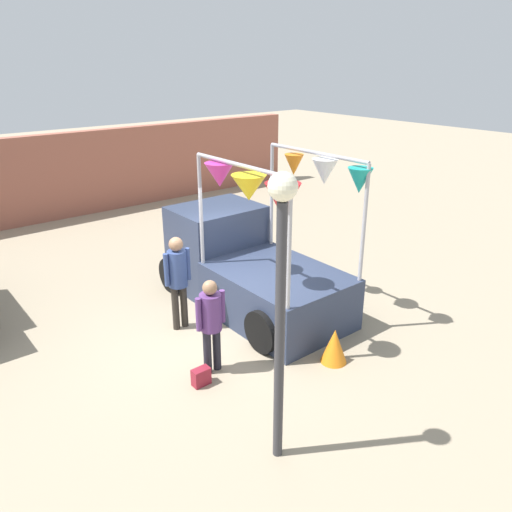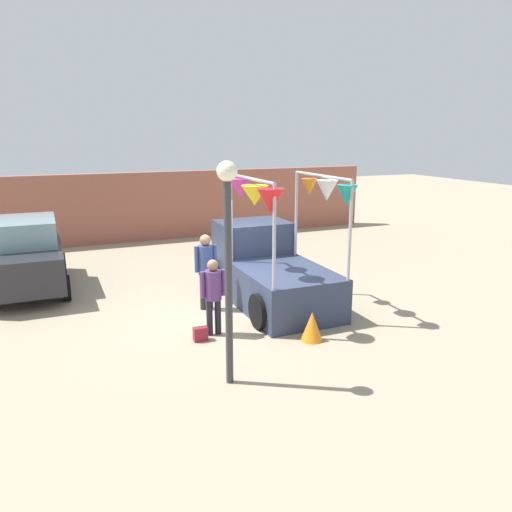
{
  "view_description": "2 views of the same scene",
  "coord_description": "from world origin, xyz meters",
  "px_view_note": "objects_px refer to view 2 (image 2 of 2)",
  "views": [
    {
      "loc": [
        -4.6,
        -6.63,
        4.72
      ],
      "look_at": [
        0.45,
        -0.37,
        1.5
      ],
      "focal_mm": 35.0,
      "sensor_mm": 36.0,
      "label": 1
    },
    {
      "loc": [
        -3.79,
        -10.07,
        4.06
      ],
      "look_at": [
        0.3,
        -0.37,
        1.44
      ],
      "focal_mm": 35.0,
      "sensor_mm": 36.0,
      "label": 2
    }
  ],
  "objects_px": {
    "vendor_truck": "(267,265)",
    "handbag": "(200,334)",
    "person_vendor": "(206,264)",
    "parked_car": "(27,255)",
    "person_customer": "(213,290)",
    "folded_kite_bundle_tangerine": "(312,326)",
    "street_lamp": "(228,241)"
  },
  "relations": [
    {
      "from": "person_vendor",
      "to": "street_lamp",
      "type": "relative_size",
      "value": 0.49
    },
    {
      "from": "person_vendor",
      "to": "handbag",
      "type": "height_order",
      "value": "person_vendor"
    },
    {
      "from": "parked_car",
      "to": "handbag",
      "type": "height_order",
      "value": "parked_car"
    },
    {
      "from": "handbag",
      "to": "folded_kite_bundle_tangerine",
      "type": "relative_size",
      "value": 0.47
    },
    {
      "from": "handbag",
      "to": "folded_kite_bundle_tangerine",
      "type": "height_order",
      "value": "folded_kite_bundle_tangerine"
    },
    {
      "from": "vendor_truck",
      "to": "handbag",
      "type": "height_order",
      "value": "vendor_truck"
    },
    {
      "from": "parked_car",
      "to": "street_lamp",
      "type": "distance_m",
      "value": 7.63
    },
    {
      "from": "vendor_truck",
      "to": "folded_kite_bundle_tangerine",
      "type": "distance_m",
      "value": 2.77
    },
    {
      "from": "handbag",
      "to": "person_vendor",
      "type": "bearing_deg",
      "value": 68.78
    },
    {
      "from": "vendor_truck",
      "to": "folded_kite_bundle_tangerine",
      "type": "relative_size",
      "value": 6.81
    },
    {
      "from": "person_customer",
      "to": "folded_kite_bundle_tangerine",
      "type": "bearing_deg",
      "value": -31.67
    },
    {
      "from": "folded_kite_bundle_tangerine",
      "to": "person_customer",
      "type": "bearing_deg",
      "value": 148.33
    },
    {
      "from": "person_vendor",
      "to": "street_lamp",
      "type": "distance_m",
      "value": 3.87
    },
    {
      "from": "parked_car",
      "to": "person_customer",
      "type": "bearing_deg",
      "value": -53.45
    },
    {
      "from": "folded_kite_bundle_tangerine",
      "to": "parked_car",
      "type": "bearing_deg",
      "value": 132.0
    },
    {
      "from": "street_lamp",
      "to": "folded_kite_bundle_tangerine",
      "type": "relative_size",
      "value": 6.08
    },
    {
      "from": "person_vendor",
      "to": "handbag",
      "type": "distance_m",
      "value": 2.09
    },
    {
      "from": "person_customer",
      "to": "person_vendor",
      "type": "height_order",
      "value": "person_vendor"
    },
    {
      "from": "vendor_truck",
      "to": "person_vendor",
      "type": "relative_size",
      "value": 2.28
    },
    {
      "from": "parked_car",
      "to": "person_vendor",
      "type": "height_order",
      "value": "parked_car"
    },
    {
      "from": "vendor_truck",
      "to": "street_lamp",
      "type": "xyz_separation_m",
      "value": [
        -2.33,
        -3.68,
        1.53
      ]
    },
    {
      "from": "parked_car",
      "to": "handbag",
      "type": "relative_size",
      "value": 14.29
    },
    {
      "from": "vendor_truck",
      "to": "handbag",
      "type": "xyz_separation_m",
      "value": [
        -2.29,
        -1.85,
        -0.74
      ]
    },
    {
      "from": "person_vendor",
      "to": "street_lamp",
      "type": "xyz_separation_m",
      "value": [
        -0.71,
        -3.56,
        1.31
      ]
    },
    {
      "from": "parked_car",
      "to": "person_customer",
      "type": "height_order",
      "value": "parked_car"
    },
    {
      "from": "vendor_truck",
      "to": "person_vendor",
      "type": "distance_m",
      "value": 1.64
    },
    {
      "from": "folded_kite_bundle_tangerine",
      "to": "person_vendor",
      "type": "bearing_deg",
      "value": 118.18
    },
    {
      "from": "street_lamp",
      "to": "folded_kite_bundle_tangerine",
      "type": "distance_m",
      "value": 3.13
    },
    {
      "from": "vendor_truck",
      "to": "folded_kite_bundle_tangerine",
      "type": "xyz_separation_m",
      "value": [
        -0.23,
        -2.7,
        -0.58
      ]
    },
    {
      "from": "street_lamp",
      "to": "folded_kite_bundle_tangerine",
      "type": "xyz_separation_m",
      "value": [
        2.1,
        0.98,
        -2.1
      ]
    },
    {
      "from": "street_lamp",
      "to": "vendor_truck",
      "type": "bearing_deg",
      "value": 57.67
    },
    {
      "from": "person_customer",
      "to": "handbag",
      "type": "bearing_deg",
      "value": -150.26
    }
  ]
}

